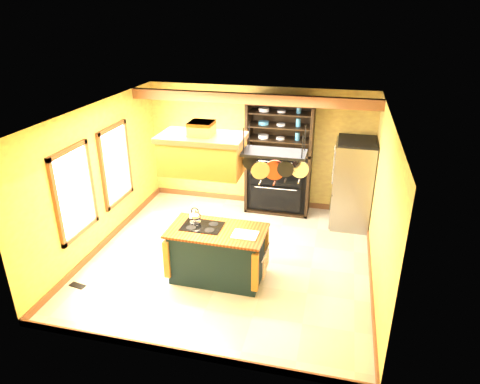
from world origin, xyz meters
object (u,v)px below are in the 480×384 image
at_px(refrigerator, 352,185).
at_px(hutch, 279,170).
at_px(pot_rack, 274,160).
at_px(range_hood, 202,152).
at_px(kitchen_island, 217,253).

bearing_deg(refrigerator, hutch, 168.12).
bearing_deg(hutch, pot_rack, -83.34).
bearing_deg(range_hood, kitchen_island, 0.26).
xyz_separation_m(kitchen_island, hutch, (0.57, 2.87, 0.47)).
relative_size(kitchen_island, range_hood, 1.24).
xyz_separation_m(range_hood, hutch, (0.77, 2.87, -1.29)).
height_order(kitchen_island, pot_rack, pot_rack).
bearing_deg(range_hood, refrigerator, 47.30).
distance_m(refrigerator, hutch, 1.61).
xyz_separation_m(range_hood, refrigerator, (2.34, 2.54, -1.35)).
relative_size(range_hood, refrigerator, 0.72).
bearing_deg(pot_rack, refrigerator, 63.90).
bearing_deg(pot_rack, range_hood, -179.45).
distance_m(pot_rack, refrigerator, 3.11).
xyz_separation_m(range_hood, pot_rack, (1.10, 0.01, -0.03)).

